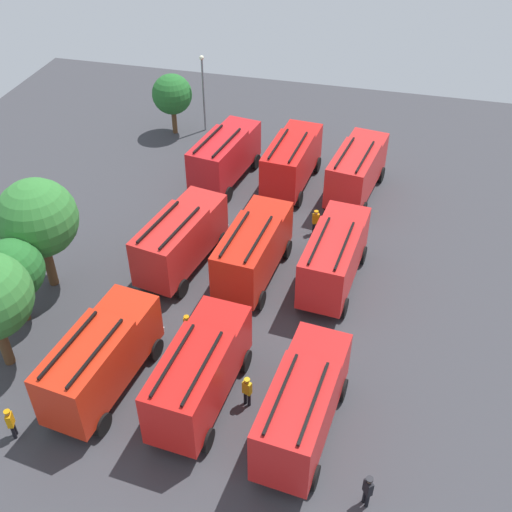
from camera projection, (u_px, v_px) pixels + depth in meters
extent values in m
plane|color=#38383D|center=(256.00, 275.00, 36.88)|extent=(56.91, 56.91, 0.00)
cube|color=red|center=(318.00, 364.00, 28.62)|extent=(2.44, 2.71, 2.60)
cube|color=#8C9EAD|center=(325.00, 344.00, 29.20)|extent=(0.30, 2.12, 1.46)
cube|color=red|center=(296.00, 421.00, 25.95)|extent=(5.03, 2.98, 2.90)
cube|color=black|center=(281.00, 392.00, 25.16)|extent=(4.31, 0.56, 0.12)
cube|color=black|center=(314.00, 402.00, 24.79)|extent=(4.31, 0.56, 0.12)
cube|color=silver|center=(323.00, 362.00, 30.21)|extent=(0.44, 2.38, 0.28)
cylinder|color=black|center=(293.00, 376.00, 30.05)|extent=(1.13, 0.46, 1.10)
cylinder|color=black|center=(342.00, 390.00, 29.40)|extent=(1.13, 0.46, 1.10)
cylinder|color=black|center=(259.00, 460.00, 26.44)|extent=(1.13, 0.46, 1.10)
cylinder|color=black|center=(313.00, 477.00, 25.79)|extent=(1.13, 0.46, 1.10)
cube|color=red|center=(344.00, 232.00, 36.66)|extent=(2.42, 2.70, 2.60)
cube|color=#8C9EAD|center=(349.00, 218.00, 37.24)|extent=(0.28, 2.12, 1.46)
cube|color=red|center=(330.00, 266.00, 33.98)|extent=(5.01, 2.94, 2.90)
cube|color=black|center=(319.00, 240.00, 33.19)|extent=(4.31, 0.52, 0.12)
cube|color=black|center=(345.00, 245.00, 32.83)|extent=(4.31, 0.52, 0.12)
cube|color=silver|center=(347.00, 236.00, 38.26)|extent=(0.42, 2.38, 0.28)
cylinder|color=black|center=(324.00, 247.00, 38.09)|extent=(1.13, 0.45, 1.10)
cylinder|color=black|center=(362.00, 255.00, 37.46)|extent=(1.13, 0.45, 1.10)
cylinder|color=black|center=(301.00, 298.00, 34.47)|extent=(1.13, 0.45, 1.10)
cylinder|color=black|center=(343.00, 308.00, 33.84)|extent=(1.13, 0.45, 1.10)
cube|color=red|center=(366.00, 154.00, 44.03)|extent=(2.55, 2.81, 2.60)
cube|color=#8C9EAD|center=(371.00, 143.00, 44.59)|extent=(0.40, 2.11, 1.46)
cube|color=red|center=(353.00, 175.00, 41.41)|extent=(5.12, 3.20, 2.90)
cube|color=black|center=(345.00, 152.00, 40.65)|extent=(4.29, 0.78, 0.12)
cube|color=black|center=(365.00, 156.00, 40.23)|extent=(4.29, 0.78, 0.12)
cube|color=silver|center=(369.00, 160.00, 45.61)|extent=(0.56, 2.38, 0.28)
cylinder|color=black|center=(349.00, 168.00, 45.50)|extent=(1.14, 0.51, 1.10)
cylinder|color=black|center=(381.00, 175.00, 44.77)|extent=(1.14, 0.51, 1.10)
cylinder|color=black|center=(328.00, 202.00, 41.97)|extent=(1.14, 0.51, 1.10)
cylinder|color=black|center=(363.00, 210.00, 41.23)|extent=(1.14, 0.51, 1.10)
cube|color=red|center=(220.00, 335.00, 30.04)|extent=(2.41, 2.68, 2.60)
cube|color=#8C9EAD|center=(228.00, 316.00, 30.63)|extent=(0.26, 2.12, 1.46)
cube|color=red|center=(190.00, 387.00, 27.36)|extent=(5.00, 2.91, 2.90)
cube|color=black|center=(173.00, 359.00, 26.56)|extent=(4.31, 0.50, 0.12)
cube|color=black|center=(203.00, 367.00, 26.21)|extent=(4.31, 0.50, 0.12)
cube|color=silver|center=(230.00, 335.00, 31.65)|extent=(0.41, 2.38, 0.28)
cylinder|color=black|center=(200.00, 349.00, 31.46)|extent=(1.13, 0.44, 1.10)
cylinder|color=black|center=(245.00, 360.00, 30.85)|extent=(1.13, 0.44, 1.10)
cylinder|color=black|center=(157.00, 425.00, 27.84)|extent=(1.13, 0.44, 1.10)
cylinder|color=black|center=(207.00, 440.00, 27.22)|extent=(1.13, 0.44, 1.10)
cube|color=red|center=(267.00, 226.00, 37.13)|extent=(2.43, 2.70, 2.60)
cube|color=#8C9EAD|center=(273.00, 212.00, 37.71)|extent=(0.28, 2.12, 1.46)
cube|color=red|center=(247.00, 259.00, 34.45)|extent=(5.02, 2.94, 2.90)
cube|color=black|center=(235.00, 233.00, 33.66)|extent=(4.31, 0.53, 0.12)
cube|color=black|center=(259.00, 238.00, 33.29)|extent=(4.31, 0.53, 0.12)
cube|color=silver|center=(273.00, 231.00, 38.73)|extent=(0.42, 2.38, 0.28)
cylinder|color=black|center=(250.00, 241.00, 38.55)|extent=(1.13, 0.45, 1.10)
cylinder|color=black|center=(287.00, 249.00, 37.92)|extent=(1.13, 0.45, 1.10)
cylinder|color=black|center=(220.00, 290.00, 34.93)|extent=(1.13, 0.45, 1.10)
cylinder|color=black|center=(260.00, 300.00, 34.30)|extent=(1.13, 0.45, 1.10)
cube|color=red|center=(302.00, 144.00, 45.08)|extent=(2.41, 2.68, 2.60)
cube|color=#8C9EAD|center=(306.00, 134.00, 45.66)|extent=(0.26, 2.12, 1.46)
cube|color=red|center=(288.00, 166.00, 42.39)|extent=(5.00, 2.90, 2.90)
cube|color=black|center=(278.00, 144.00, 41.59)|extent=(4.31, 0.49, 0.12)
cube|color=black|center=(298.00, 147.00, 41.24)|extent=(4.31, 0.49, 0.12)
cube|color=silver|center=(305.00, 151.00, 46.68)|extent=(0.40, 2.38, 0.28)
cylinder|color=black|center=(286.00, 159.00, 46.49)|extent=(1.13, 0.44, 1.10)
cylinder|color=black|center=(317.00, 165.00, 45.88)|extent=(1.13, 0.44, 1.10)
cylinder|color=black|center=(265.00, 193.00, 42.87)|extent=(1.13, 0.44, 1.10)
cylinder|color=black|center=(299.00, 199.00, 42.25)|extent=(1.13, 0.44, 1.10)
cube|color=red|center=(129.00, 323.00, 30.68)|extent=(2.50, 2.76, 2.60)
cube|color=#8C9EAD|center=(139.00, 305.00, 31.26)|extent=(0.35, 2.12, 1.46)
cube|color=red|center=(88.00, 372.00, 28.04)|extent=(5.08, 3.10, 2.90)
cube|color=black|center=(69.00, 344.00, 27.26)|extent=(4.30, 0.67, 0.12)
cube|color=black|center=(96.00, 352.00, 26.87)|extent=(4.30, 0.67, 0.12)
cube|color=silver|center=(144.00, 324.00, 32.27)|extent=(0.50, 2.38, 0.28)
cylinder|color=black|center=(114.00, 336.00, 32.14)|extent=(1.14, 0.49, 1.10)
cylinder|color=black|center=(155.00, 349.00, 31.45)|extent=(1.14, 0.49, 1.10)
cylinder|color=black|center=(57.00, 408.00, 28.57)|extent=(1.14, 0.49, 1.10)
cylinder|color=black|center=(102.00, 424.00, 27.87)|extent=(1.14, 0.49, 1.10)
cube|color=red|center=(201.00, 217.00, 37.87)|extent=(2.62, 2.86, 2.60)
cube|color=#8C9EAD|center=(209.00, 204.00, 38.42)|extent=(0.47, 2.10, 1.46)
cube|color=red|center=(171.00, 247.00, 35.28)|extent=(5.17, 3.33, 2.90)
cube|color=black|center=(158.00, 221.00, 34.53)|extent=(4.27, 0.90, 0.12)
cube|color=black|center=(180.00, 227.00, 34.08)|extent=(4.27, 0.90, 0.12)
cube|color=silver|center=(211.00, 222.00, 39.44)|extent=(0.63, 2.37, 0.28)
cylinder|color=black|center=(187.00, 231.00, 39.37)|extent=(1.15, 0.54, 1.10)
cylinder|color=black|center=(221.00, 241.00, 38.58)|extent=(1.15, 0.54, 1.10)
cylinder|color=black|center=(145.00, 277.00, 35.88)|extent=(1.15, 0.54, 1.10)
cylinder|color=black|center=(181.00, 288.00, 35.09)|extent=(1.15, 0.54, 1.10)
cube|color=red|center=(239.00, 141.00, 45.51)|extent=(2.57, 2.81, 2.60)
cube|color=#8C9EAD|center=(245.00, 131.00, 46.08)|extent=(0.41, 2.11, 1.46)
cube|color=red|center=(218.00, 161.00, 42.90)|extent=(5.13, 3.22, 2.90)
cube|color=black|center=(208.00, 139.00, 42.14)|extent=(4.29, 0.80, 0.12)
cube|color=black|center=(227.00, 142.00, 41.71)|extent=(4.29, 0.80, 0.12)
cube|color=silver|center=(246.00, 148.00, 47.09)|extent=(0.57, 2.38, 0.28)
cylinder|color=black|center=(226.00, 155.00, 46.99)|extent=(1.14, 0.52, 1.10)
cylinder|color=black|center=(256.00, 161.00, 46.25)|extent=(1.14, 0.52, 1.10)
cylinder|color=black|center=(196.00, 187.00, 43.46)|extent=(1.14, 0.52, 1.10)
cylinder|color=black|center=(227.00, 194.00, 42.72)|extent=(1.14, 0.52, 1.10)
cylinder|color=black|center=(187.00, 334.00, 32.47)|extent=(0.16, 0.16, 0.81)
cylinder|color=black|center=(189.00, 337.00, 32.32)|extent=(0.16, 0.16, 0.81)
cube|color=orange|center=(187.00, 325.00, 31.92)|extent=(0.47, 0.46, 0.71)
sphere|color=beige|center=(186.00, 318.00, 31.63)|extent=(0.23, 0.23, 0.23)
cylinder|color=orange|center=(186.00, 317.00, 31.57)|extent=(0.29, 0.29, 0.07)
cylinder|color=black|center=(317.00, 228.00, 39.90)|extent=(0.16, 0.16, 0.79)
cylinder|color=black|center=(314.00, 228.00, 39.88)|extent=(0.16, 0.16, 0.79)
cube|color=orange|center=(316.00, 219.00, 39.43)|extent=(0.38, 0.48, 0.69)
sphere|color=beige|center=(316.00, 213.00, 39.15)|extent=(0.22, 0.22, 0.22)
cylinder|color=orange|center=(316.00, 211.00, 39.09)|extent=(0.28, 0.28, 0.07)
cylinder|color=black|center=(367.00, 500.00, 25.14)|extent=(0.16, 0.16, 0.84)
cylinder|color=black|center=(365.00, 496.00, 25.29)|extent=(0.16, 0.16, 0.84)
cube|color=black|center=(368.00, 487.00, 24.72)|extent=(0.48, 0.44, 0.73)
sphere|color=brown|center=(369.00, 480.00, 24.42)|extent=(0.24, 0.24, 0.24)
cylinder|color=black|center=(370.00, 479.00, 24.36)|extent=(0.30, 0.30, 0.07)
cylinder|color=black|center=(249.00, 399.00, 29.13)|extent=(0.16, 0.16, 0.82)
cylinder|color=black|center=(245.00, 398.00, 29.22)|extent=(0.16, 0.16, 0.82)
cube|color=gold|center=(247.00, 388.00, 28.70)|extent=(0.36, 0.47, 0.71)
sphere|color=#9E704C|center=(247.00, 381.00, 28.41)|extent=(0.23, 0.23, 0.23)
cylinder|color=gold|center=(247.00, 380.00, 28.35)|extent=(0.29, 0.29, 0.07)
cylinder|color=black|center=(14.00, 428.00, 27.88)|extent=(0.16, 0.16, 0.81)
cylinder|color=black|center=(14.00, 432.00, 27.71)|extent=(0.16, 0.16, 0.81)
cube|color=orange|center=(10.00, 420.00, 27.33)|extent=(0.48, 0.37, 0.70)
sphere|color=#9E704C|center=(7.00, 413.00, 27.04)|extent=(0.23, 0.23, 0.23)
cylinder|color=orange|center=(7.00, 412.00, 26.98)|extent=(0.29, 0.29, 0.07)
cylinder|color=brown|center=(4.00, 343.00, 30.70)|extent=(0.53, 0.53, 2.64)
cylinder|color=brown|center=(23.00, 305.00, 33.33)|extent=(0.41, 0.41, 2.05)
sphere|color=#236628|center=(12.00, 270.00, 31.82)|extent=(3.28, 3.28, 3.28)
cylinder|color=brown|center=(50.00, 265.00, 35.44)|extent=(0.55, 0.55, 2.73)
sphere|color=#337A33|center=(37.00, 218.00, 33.44)|extent=(4.37, 4.37, 4.37)
cylinder|color=brown|center=(174.00, 121.00, 50.46)|extent=(0.39, 0.39, 1.97)
sphere|color=#236628|center=(172.00, 94.00, 49.01)|extent=(3.16, 3.16, 3.16)
cone|color=#F2600C|center=(156.00, 372.00, 30.58)|extent=(0.44, 0.44, 0.62)
cone|color=#F2600C|center=(255.00, 220.00, 40.71)|extent=(0.49, 0.49, 0.70)
cylinder|color=slate|center=(204.00, 96.00, 49.59)|extent=(0.16, 0.16, 5.89)
sphere|color=#F2EFCC|center=(202.00, 58.00, 47.65)|extent=(0.36, 0.36, 0.36)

